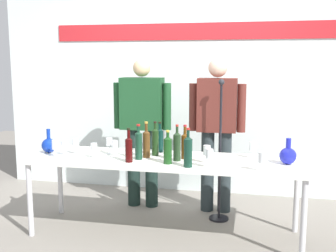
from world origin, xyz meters
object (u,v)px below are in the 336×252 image
wine_bottle_2 (139,144)px  wine_glass_right_0 (262,158)px  wine_bottle_7 (168,149)px  microphone_stand (220,174)px  wine_bottle_1 (155,141)px  wine_glass_left_0 (109,142)px  wine_glass_left_2 (115,145)px  wine_bottle_3 (188,151)px  wine_bottle_6 (129,148)px  wine_glass_right_3 (210,154)px  wine_bottle_8 (146,143)px  wine_bottle_5 (185,145)px  wine_glass_right_2 (207,151)px  wine_bottle_0 (160,139)px  wine_glass_left_1 (65,145)px  presenter_right (217,125)px  wine_bottle_4 (177,145)px  display_table (165,164)px  presenter_left (142,123)px  decanter_blue_right (288,155)px  wine_glass_right_1 (253,147)px  wine_glass_left_5 (55,145)px  wine_glass_left_3 (94,148)px  decanter_blue_left (49,145)px  wine_glass_left_4 (76,143)px

wine_bottle_2 → wine_glass_right_0: bearing=-10.3°
wine_bottle_7 → microphone_stand: 0.86m
wine_bottle_1 → wine_glass_left_0: (-0.45, -0.02, -0.03)m
wine_bottle_1 → wine_glass_left_2: size_ratio=2.17×
wine_bottle_7 → wine_bottle_3: bearing=-21.7°
wine_bottle_6 → wine_glass_right_3: 0.72m
wine_bottle_2 → wine_bottle_8: (0.05, 0.09, -0.00)m
wine_bottle_5 → wine_glass_right_2: wine_bottle_5 is taller
wine_bottle_0 → wine_glass_left_1: wine_bottle_0 is taller
presenter_right → wine_glass_left_2: size_ratio=11.01×
wine_bottle_2 → wine_bottle_4: wine_bottle_4 is taller
wine_glass_left_1 → wine_glass_right_3: bearing=-7.1°
display_table → presenter_left: bearing=119.9°
decanter_blue_right → wine_glass_right_3: (-0.65, -0.26, 0.04)m
wine_bottle_8 → decanter_blue_right: bearing=0.4°
wine_bottle_8 → wine_bottle_1: bearing=60.5°
wine_bottle_1 → wine_glass_right_0: bearing=-21.6°
display_table → wine_glass_right_1: (0.79, 0.18, 0.16)m
display_table → wine_glass_left_5: (-1.01, -0.16, 0.16)m
wine_glass_left_0 → wine_bottle_5: bearing=-4.0°
wine_bottle_5 → wine_glass_right_2: (0.22, -0.14, -0.02)m
wine_bottle_2 → wine_bottle_6: bearing=-115.8°
wine_bottle_8 → wine_glass_left_0: wine_bottle_8 is taller
wine_glass_left_1 → wine_glass_left_3: same height
decanter_blue_right → wine_bottle_5: wine_bottle_5 is taller
wine_glass_right_1 → wine_glass_left_0: bearing=-175.9°
presenter_right → wine_glass_right_1: bearing=-54.5°
decanter_blue_left → wine_bottle_4: bearing=-3.3°
wine_glass_left_2 → wine_glass_right_2: (0.88, -0.11, 0.01)m
wine_bottle_1 → wine_glass_left_0: size_ratio=2.12×
wine_bottle_6 → microphone_stand: size_ratio=0.21×
wine_bottle_8 → wine_glass_right_3: (0.62, -0.25, -0.02)m
wine_glass_left_1 → wine_glass_left_0: bearing=22.6°
wine_bottle_4 → microphone_stand: 0.75m
decanter_blue_right → wine_glass_left_1: bearing=-177.6°
wine_glass_right_2 → wine_glass_right_3: 0.15m
wine_bottle_8 → wine_bottle_0: bearing=75.5°
wine_bottle_1 → wine_bottle_7: (0.18, -0.29, -0.01)m
decanter_blue_left → wine_glass_left_5: bearing=-47.0°
wine_glass_left_0 → wine_glass_left_3: 0.22m
wine_bottle_3 → wine_glass_left_0: wine_bottle_3 is taller
presenter_left → wine_bottle_8: (0.24, -0.72, -0.08)m
decanter_blue_left → wine_glass_left_4: 0.29m
wine_bottle_6 → display_table: bearing=36.4°
decanter_blue_right → presenter_left: bearing=154.8°
display_table → wine_glass_left_2: size_ratio=16.95×
presenter_right → wine_bottle_4: presenter_right is taller
wine_glass_right_3 → wine_bottle_6: bearing=176.0°
decanter_blue_right → wine_bottle_8: wine_bottle_8 is taller
wine_glass_right_1 → wine_glass_right_3: (-0.35, -0.43, 0.01)m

